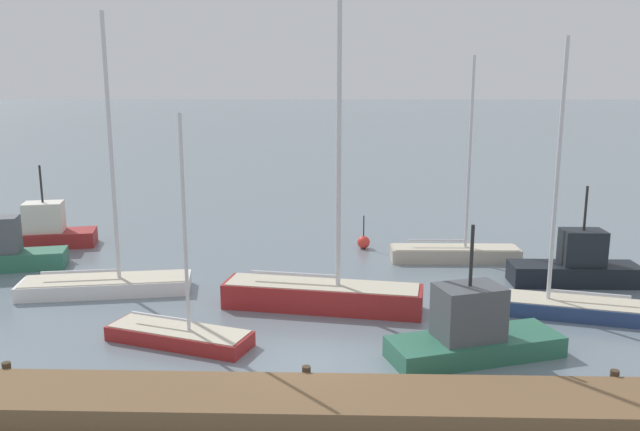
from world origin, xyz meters
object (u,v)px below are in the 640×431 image
at_px(sailboat_0, 106,281).
at_px(fishing_boat_1, 42,232).
at_px(channel_buoy_0, 364,242).
at_px(sailboat_1, 323,290).
at_px(sailboat_4, 455,251).
at_px(fishing_boat_2, 576,266).
at_px(sailboat_2, 562,303).
at_px(fishing_boat_3, 472,332).
at_px(fishing_boat_0, 3,252).
at_px(sailboat_3, 179,333).

xyz_separation_m(sailboat_0, fishing_boat_1, (-5.99, 7.28, 0.30)).
bearing_deg(channel_buoy_0, sailboat_0, -145.33).
bearing_deg(channel_buoy_0, sailboat_1, -101.77).
height_order(sailboat_4, fishing_boat_2, sailboat_4).
bearing_deg(sailboat_2, channel_buoy_0, -39.27).
distance_m(sailboat_0, fishing_boat_1, 9.44).
distance_m(fishing_boat_3, channel_buoy_0, 13.59).
height_order(sailboat_1, fishing_boat_2, sailboat_1).
xyz_separation_m(fishing_boat_1, fishing_boat_3, (19.59, -13.14, 0.02)).
distance_m(sailboat_2, fishing_boat_0, 24.08).
distance_m(sailboat_3, fishing_boat_2, 16.72).
height_order(fishing_boat_0, channel_buoy_0, fishing_boat_0).
bearing_deg(fishing_boat_1, channel_buoy_0, -12.89).
distance_m(fishing_boat_2, fishing_boat_3, 9.61).
distance_m(sailboat_2, sailboat_3, 13.79).
xyz_separation_m(fishing_boat_3, channel_buoy_0, (-2.87, 13.28, -0.48)).
height_order(sailboat_3, sailboat_4, sailboat_4).
distance_m(sailboat_2, sailboat_4, 7.67).
bearing_deg(sailboat_0, fishing_boat_2, -4.54).
xyz_separation_m(sailboat_3, fishing_boat_1, (-10.22, 12.32, 0.44)).
height_order(sailboat_4, channel_buoy_0, sailboat_4).
relative_size(fishing_boat_1, fishing_boat_3, 1.00).
xyz_separation_m(sailboat_2, fishing_boat_0, (-23.53, 5.12, 0.38)).
xyz_separation_m(fishing_boat_1, channel_buoy_0, (16.72, 0.14, -0.46)).
relative_size(sailboat_4, fishing_boat_3, 1.67).
bearing_deg(sailboat_0, fishing_boat_3, -32.91).
height_order(sailboat_2, fishing_boat_0, sailboat_2).
xyz_separation_m(sailboat_1, fishing_boat_1, (-14.84, 8.88, 0.06)).
xyz_separation_m(fishing_boat_1, fishing_boat_2, (25.49, -5.55, -0.01)).
bearing_deg(fishing_boat_3, fishing_boat_1, -51.97).
bearing_deg(sailboat_1, sailboat_3, -134.28).
bearing_deg(channel_buoy_0, fishing_boat_1, -179.53).
distance_m(sailboat_0, fishing_boat_0, 6.66).
bearing_deg(fishing_boat_0, fishing_boat_1, -102.40).
relative_size(sailboat_2, fishing_boat_0, 1.84).
bearing_deg(fishing_boat_1, sailboat_3, -63.69).
bearing_deg(fishing_boat_1, sailboat_4, -18.94).
height_order(sailboat_0, fishing_boat_1, sailboat_0).
relative_size(sailboat_0, fishing_boat_0, 2.04).
distance_m(sailboat_1, fishing_boat_1, 17.30).
bearing_deg(sailboat_3, fishing_boat_0, 159.79).
distance_m(fishing_boat_0, fishing_boat_1, 4.14).
height_order(sailboat_0, sailboat_2, sailboat_0).
bearing_deg(sailboat_4, fishing_boat_3, -98.20).
bearing_deg(sailboat_0, fishing_boat_1, 119.86).
distance_m(sailboat_1, fishing_boat_3, 6.38).
bearing_deg(fishing_boat_2, sailboat_1, -162.59).
xyz_separation_m(sailboat_3, channel_buoy_0, (6.50, 12.46, -0.02)).
distance_m(sailboat_0, sailboat_4, 15.91).
bearing_deg(sailboat_2, sailboat_0, 7.88).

